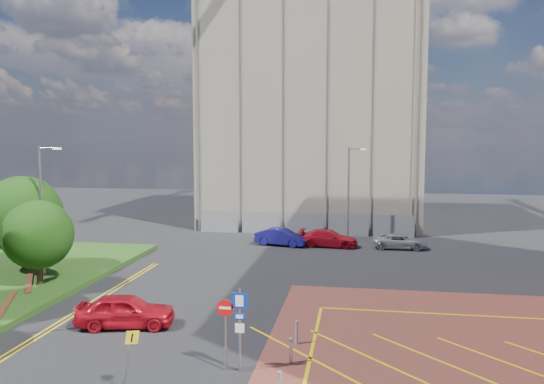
% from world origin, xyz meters
% --- Properties ---
extents(ground, '(140.00, 140.00, 0.00)m').
position_xyz_m(ground, '(0.00, 0.00, 0.00)').
color(ground, black).
rests_on(ground, ground).
extents(tree_c, '(4.00, 4.00, 4.90)m').
position_xyz_m(tree_c, '(-13.50, 10.00, 3.19)').
color(tree_c, '#3D2B1C').
rests_on(tree_c, grass_bed).
extents(tree_d, '(5.00, 5.00, 6.08)m').
position_xyz_m(tree_d, '(-16.50, 13.00, 3.87)').
color(tree_d, '#3D2B1C').
rests_on(tree_d, grass_bed).
extents(lamp_left_far, '(1.53, 0.16, 8.00)m').
position_xyz_m(lamp_left_far, '(-14.42, 12.00, 4.66)').
color(lamp_left_far, '#9EA0A8').
rests_on(lamp_left_far, grass_bed).
extents(lamp_back, '(1.53, 0.16, 8.00)m').
position_xyz_m(lamp_back, '(4.08, 28.00, 4.36)').
color(lamp_back, '#9EA0A8').
rests_on(lamp_back, ground).
extents(sign_cluster, '(1.17, 0.12, 3.20)m').
position_xyz_m(sign_cluster, '(0.30, 0.98, 1.95)').
color(sign_cluster, '#9EA0A8').
rests_on(sign_cluster, ground).
extents(warning_sign, '(0.65, 0.40, 2.25)m').
position_xyz_m(warning_sign, '(-2.88, -1.27, 1.43)').
color(warning_sign, '#9EA0A8').
rests_on(warning_sign, ground).
extents(construction_building, '(21.20, 19.20, 22.00)m').
position_xyz_m(construction_building, '(0.00, 40.00, 11.00)').
color(construction_building, gray).
rests_on(construction_building, ground).
extents(construction_fence, '(21.60, 0.06, 2.00)m').
position_xyz_m(construction_fence, '(1.00, 30.00, 1.00)').
color(construction_fence, gray).
rests_on(construction_fence, ground).
extents(car_red_left, '(4.77, 2.67, 1.53)m').
position_xyz_m(car_red_left, '(-5.82, 4.84, 0.77)').
color(car_red_left, red).
rests_on(car_red_left, ground).
extents(car_blue_back, '(4.51, 2.38, 1.41)m').
position_xyz_m(car_blue_back, '(-1.35, 24.79, 0.71)').
color(car_blue_back, navy).
rests_on(car_blue_back, ground).
extents(car_red_back, '(4.83, 2.20, 1.37)m').
position_xyz_m(car_red_back, '(2.51, 24.93, 0.69)').
color(car_red_back, '#B50F1E').
rests_on(car_red_back, ground).
extents(car_silver_back, '(4.25, 1.98, 1.18)m').
position_xyz_m(car_silver_back, '(8.16, 25.03, 0.59)').
color(car_silver_back, '#AFB0B6').
rests_on(car_silver_back, ground).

